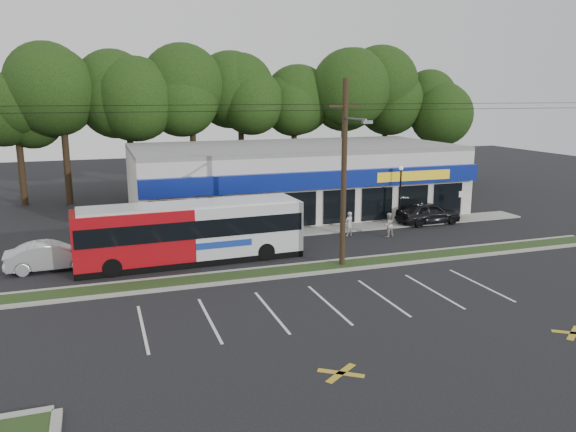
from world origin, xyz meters
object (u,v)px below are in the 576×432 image
Objects in this scene: car_silver at (51,256)px; sign_post at (461,200)px; lamp_post at (400,188)px; metrobus at (191,231)px; pedestrian_a at (349,224)px; pedestrian_b at (388,225)px; utility_pole at (342,168)px; car_dark at (428,213)px.

sign_post is at bearing -86.94° from car_silver.
lamp_post is 16.21m from metrobus.
lamp_post is 2.60× the size of pedestrian_a.
lamp_post is at bearing -139.76° from pedestrian_b.
utility_pole is 8.94m from pedestrian_b.
car_silver is (-25.09, -2.93, -0.05)m from car_dark.
pedestrian_a is (18.15, 1.53, 0.05)m from car_silver.
lamp_post is 23.25m from car_silver.
pedestrian_a is (-9.78, -1.55, -0.74)m from sign_post.
car_silver is at bearing 162.83° from utility_pole.
metrobus is 7.83× the size of pedestrian_b.
metrobus is (-7.44, 3.57, -3.63)m from utility_pole.
pedestrian_b is (2.35, -1.02, -0.01)m from pedestrian_a.
pedestrian_b is (13.17, 1.50, -0.98)m from metrobus.
metrobus reaches higher than pedestrian_b.
pedestrian_b is at bearing -160.89° from sign_post.
car_dark is at bearing -176.92° from sign_post.
pedestrian_a is (3.39, 6.10, -4.60)m from utility_pole.
utility_pole reaches higher than lamp_post.
utility_pole is at bearing 32.70° from pedestrian_b.
pedestrian_b is at bearing 4.40° from metrobus.
metrobus is at bearing -164.60° from lamp_post.
car_dark is at bearing -160.95° from pedestrian_b.
car_dark is at bearing 10.36° from metrobus.
sign_post is 7.90m from pedestrian_b.
car_dark reaches higher than pedestrian_b.
car_silver is (-7.33, 0.99, -1.02)m from metrobus.
sign_post is (13.17, 7.65, -3.86)m from utility_pole.
car_silver is (-22.94, -3.31, -1.91)m from lamp_post.
lamp_post is 2.87m from car_dark.
lamp_post reaches higher than sign_post.
metrobus is 2.65× the size of car_dark.
utility_pole is at bearing 43.79° from pedestrian_a.
pedestrian_a reaches higher than pedestrian_b.
pedestrian_a is at bearing -170.99° from sign_post.
lamp_post is at bearing -176.78° from pedestrian_a.
utility_pole reaches higher than car_silver.
car_dark is 25.26m from car_silver.
sign_post is at bearing -2.58° from lamp_post.
utility_pole is 13.56m from car_dark.
utility_pole is 22.47× the size of sign_post.
lamp_post is at bearing 177.42° from sign_post.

